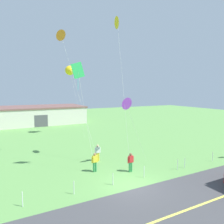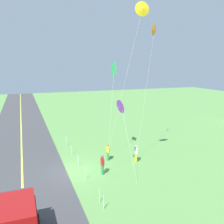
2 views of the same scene
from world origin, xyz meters
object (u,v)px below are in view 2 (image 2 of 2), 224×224
Objects in this scene: person_adult_companion at (136,153)px; kite_green_far at (121,106)px; person_adult_near at (108,151)px; person_child_watcher at (102,164)px; kite_red_low at (114,71)px; kite_yellow_high at (142,10)px; kite_blue_mid at (154,31)px.

kite_green_far is at bearing 109.37° from person_adult_companion.
person_adult_near is 2.63m from person_adult_companion.
kite_red_low is (-3.62, 2.36, 7.34)m from person_child_watcher.
kite_red_low is 1.47× the size of kite_green_far.
kite_yellow_high reaches higher than kite_red_low.
person_adult_companion is at bearing 30.41° from kite_red_low.
person_adult_near is 7.47m from kite_red_low.
kite_blue_mid is (-2.46, 2.91, 11.12)m from person_adult_companion.
kite_blue_mid is at bearing 92.71° from kite_red_low.
person_adult_near is 12.44m from kite_yellow_high.
kite_blue_mid reaches higher than person_child_watcher.
kite_red_low is 0.67× the size of kite_yellow_high.
person_adult_near is 0.26× the size of kite_green_far.
person_adult_companion is 0.18× the size of kite_red_low.
kite_green_far reaches higher than person_adult_companion.
person_child_watcher is 4.96m from kite_green_far.
person_adult_companion is 0.13× the size of kite_blue_mid.
kite_blue_mid is at bearing -68.90° from person_adult_companion.
kite_blue_mid is (-1.19, 5.22, 11.12)m from person_adult_near.
person_adult_near is 12.34m from kite_blue_mid.
person_adult_near is 5.63m from kite_green_far.
kite_green_far is at bearing -50.54° from kite_blue_mid.
person_child_watcher is at bearing -33.11° from kite_red_low.
kite_red_low is 5.68m from kite_blue_mid.
kite_blue_mid reaches higher than kite_red_low.
kite_yellow_high is (0.42, 3.07, 11.94)m from person_child_watcher.
person_adult_near and person_adult_companion have the same top height.
person_child_watcher is (2.63, -1.38, 0.00)m from person_adult_near.
person_child_watcher is 0.12× the size of kite_yellow_high.
person_adult_near is 0.18× the size of kite_red_low.
kite_yellow_high is 7.40m from kite_green_far.
person_child_watcher is 0.18× the size of kite_red_low.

